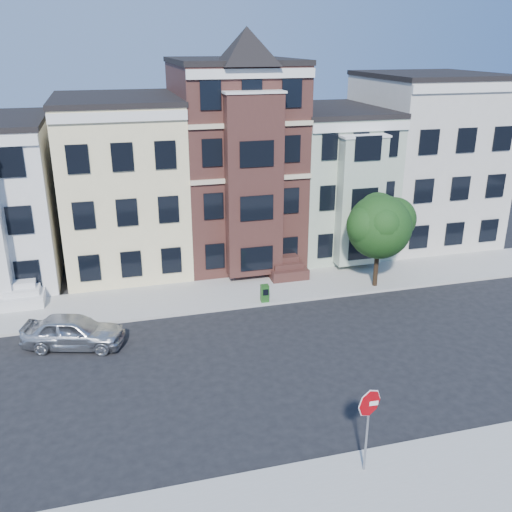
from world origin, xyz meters
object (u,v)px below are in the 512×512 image
object	(u,v)px
stop_sign	(367,426)
newspaper_box	(265,293)
parked_car	(73,331)
street_tree	(379,231)

from	to	relation	value
stop_sign	newspaper_box	bearing A→B (deg)	91.48
parked_car	stop_sign	xyz separation A→B (m)	(9.36, -11.09, 1.08)
parked_car	newspaper_box	bearing A→B (deg)	-61.48
stop_sign	street_tree	bearing A→B (deg)	65.71
parked_car	stop_sign	world-z (taller)	stop_sign
street_tree	newspaper_box	world-z (taller)	street_tree
newspaper_box	stop_sign	distance (m)	13.25
street_tree	stop_sign	distance (m)	15.40
stop_sign	parked_car	bearing A→B (deg)	133.30
parked_car	newspaper_box	world-z (taller)	parked_car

